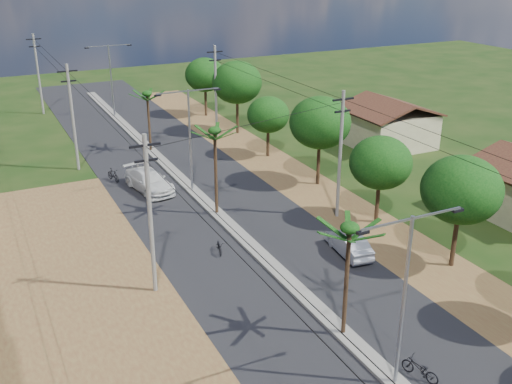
# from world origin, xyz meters

# --- Properties ---
(ground) EXTENTS (160.00, 160.00, 0.00)m
(ground) POSITION_xyz_m (0.00, 0.00, 0.00)
(ground) COLOR black
(ground) RESTS_ON ground
(road) EXTENTS (12.00, 110.00, 0.04)m
(road) POSITION_xyz_m (0.00, 15.00, 0.02)
(road) COLOR black
(road) RESTS_ON ground
(median) EXTENTS (1.00, 90.00, 0.18)m
(median) POSITION_xyz_m (0.00, 18.00, 0.09)
(median) COLOR #605E56
(median) RESTS_ON ground
(dirt_lot_west) EXTENTS (18.00, 46.00, 0.04)m
(dirt_lot_west) POSITION_xyz_m (-15.00, 8.00, 0.02)
(dirt_lot_west) COLOR brown
(dirt_lot_west) RESTS_ON ground
(dirt_shoulder_east) EXTENTS (5.00, 90.00, 0.03)m
(dirt_shoulder_east) POSITION_xyz_m (8.50, 15.00, 0.01)
(dirt_shoulder_east) COLOR brown
(dirt_shoulder_east) RESTS_ON ground
(house_east_far) EXTENTS (7.60, 7.50, 4.60)m
(house_east_far) POSITION_xyz_m (21.00, 28.00, 2.39)
(house_east_far) COLOR tan
(house_east_far) RESTS_ON ground
(tree_east_c) EXTENTS (4.60, 4.60, 6.83)m
(tree_east_c) POSITION_xyz_m (9.70, 7.00, 4.86)
(tree_east_c) COLOR black
(tree_east_c) RESTS_ON ground
(tree_east_d) EXTENTS (4.20, 4.20, 6.13)m
(tree_east_d) POSITION_xyz_m (9.40, 14.00, 4.34)
(tree_east_d) COLOR black
(tree_east_d) RESTS_ON ground
(tree_east_e) EXTENTS (4.80, 4.80, 7.14)m
(tree_east_e) POSITION_xyz_m (9.60, 22.00, 5.09)
(tree_east_e) COLOR black
(tree_east_e) RESTS_ON ground
(tree_east_f) EXTENTS (3.80, 3.80, 5.52)m
(tree_east_f) POSITION_xyz_m (9.20, 30.00, 3.89)
(tree_east_f) COLOR black
(tree_east_f) RESTS_ON ground
(tree_east_g) EXTENTS (5.00, 5.00, 7.38)m
(tree_east_g) POSITION_xyz_m (9.80, 38.00, 5.24)
(tree_east_g) COLOR black
(tree_east_g) RESTS_ON ground
(tree_east_h) EXTENTS (4.40, 4.40, 6.52)m
(tree_east_h) POSITION_xyz_m (9.50, 46.00, 4.64)
(tree_east_h) COLOR black
(tree_east_h) RESTS_ON ground
(palm_median_near) EXTENTS (2.00, 2.00, 6.15)m
(palm_median_near) POSITION_xyz_m (0.00, 4.00, 5.54)
(palm_median_near) COLOR black
(palm_median_near) RESTS_ON ground
(palm_median_mid) EXTENTS (2.00, 2.00, 6.55)m
(palm_median_mid) POSITION_xyz_m (0.00, 20.00, 5.90)
(palm_median_mid) COLOR black
(palm_median_mid) RESTS_ON ground
(palm_median_far) EXTENTS (2.00, 2.00, 5.85)m
(palm_median_far) POSITION_xyz_m (0.00, 36.00, 5.26)
(palm_median_far) COLOR black
(palm_median_far) RESTS_ON ground
(streetlight_near) EXTENTS (5.10, 0.18, 8.00)m
(streetlight_near) POSITION_xyz_m (0.00, 0.00, 4.79)
(streetlight_near) COLOR gray
(streetlight_near) RESTS_ON ground
(streetlight_mid) EXTENTS (5.10, 0.18, 8.00)m
(streetlight_mid) POSITION_xyz_m (0.00, 25.00, 4.79)
(streetlight_mid) COLOR gray
(streetlight_mid) RESTS_ON ground
(streetlight_far) EXTENTS (5.10, 0.18, 8.00)m
(streetlight_far) POSITION_xyz_m (0.00, 50.00, 4.79)
(streetlight_far) COLOR gray
(streetlight_far) RESTS_ON ground
(utility_pole_w_b) EXTENTS (1.60, 0.24, 9.00)m
(utility_pole_w_b) POSITION_xyz_m (-7.00, 12.00, 4.76)
(utility_pole_w_b) COLOR #605E56
(utility_pole_w_b) RESTS_ON ground
(utility_pole_w_c) EXTENTS (1.60, 0.24, 9.00)m
(utility_pole_w_c) POSITION_xyz_m (-7.00, 34.00, 4.76)
(utility_pole_w_c) COLOR #605E56
(utility_pole_w_c) RESTS_ON ground
(utility_pole_w_d) EXTENTS (1.60, 0.24, 9.00)m
(utility_pole_w_d) POSITION_xyz_m (-7.00, 55.00, 4.76)
(utility_pole_w_d) COLOR #605E56
(utility_pole_w_d) RESTS_ON ground
(utility_pole_e_b) EXTENTS (1.60, 0.24, 9.00)m
(utility_pole_e_b) POSITION_xyz_m (7.50, 16.00, 4.76)
(utility_pole_e_b) COLOR #605E56
(utility_pole_e_b) RESTS_ON ground
(utility_pole_e_c) EXTENTS (1.60, 0.24, 9.00)m
(utility_pole_e_c) POSITION_xyz_m (7.50, 38.00, 4.76)
(utility_pole_e_c) COLOR #605E56
(utility_pole_e_c) RESTS_ON ground
(car_silver_mid) EXTENTS (1.87, 4.16, 1.33)m
(car_silver_mid) POSITION_xyz_m (5.00, 10.89, 0.66)
(car_silver_mid) COLOR #A2A5AB
(car_silver_mid) RESTS_ON ground
(car_white_far) EXTENTS (3.12, 5.77, 1.59)m
(car_white_far) POSITION_xyz_m (-2.96, 26.52, 0.79)
(car_white_far) COLOR beige
(car_white_far) RESTS_ON ground
(moto_rider_east) EXTENTS (1.21, 1.92, 0.95)m
(moto_rider_east) POSITION_xyz_m (1.20, -0.15, 0.48)
(moto_rider_east) COLOR black
(moto_rider_east) RESTS_ON ground
(moto_rider_west_a) EXTENTS (0.92, 1.64, 0.82)m
(moto_rider_west_a) POSITION_xyz_m (-2.07, 14.58, 0.41)
(moto_rider_west_a) COLOR black
(moto_rider_west_a) RESTS_ON ground
(moto_rider_west_b) EXTENTS (0.94, 1.80, 1.04)m
(moto_rider_west_b) POSITION_xyz_m (-5.00, 29.83, 0.52)
(moto_rider_west_b) COLOR black
(moto_rider_west_b) RESTS_ON ground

